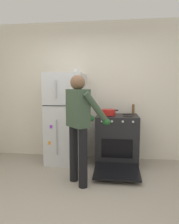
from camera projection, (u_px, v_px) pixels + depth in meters
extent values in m
plane|color=#9E9384|center=(71.00, 209.00, 2.45)|extent=(8.00, 8.00, 0.00)
cube|color=silver|center=(91.00, 91.00, 4.21)|extent=(6.00, 0.10, 2.70)
cube|color=silver|center=(66.00, 118.00, 3.95)|extent=(0.68, 0.68, 1.68)
cube|color=black|center=(61.00, 106.00, 3.58)|extent=(0.67, 0.01, 0.01)
cylinder|color=#B7B7BC|center=(56.00, 137.00, 3.64)|extent=(0.02, 0.02, 0.61)
cylinder|color=#B7B7BC|center=(56.00, 89.00, 3.54)|extent=(0.02, 0.02, 0.31)
cube|color=purple|center=(51.00, 127.00, 3.65)|extent=(0.04, 0.01, 0.06)
cube|color=orange|center=(49.00, 143.00, 3.69)|extent=(0.04, 0.01, 0.06)
cube|color=red|center=(71.00, 137.00, 3.62)|extent=(0.04, 0.01, 0.06)
cube|color=black|center=(117.00, 140.00, 3.88)|extent=(0.76, 0.64, 0.92)
cube|color=black|center=(117.00, 149.00, 3.57)|extent=(0.53, 0.01, 0.33)
cylinder|color=black|center=(107.00, 116.00, 3.70)|extent=(0.17, 0.17, 0.01)
cylinder|color=black|center=(128.00, 116.00, 3.66)|extent=(0.17, 0.17, 0.01)
cylinder|color=black|center=(108.00, 114.00, 3.99)|extent=(0.17, 0.17, 0.01)
cylinder|color=black|center=(127.00, 114.00, 3.94)|extent=(0.17, 0.17, 0.01)
cylinder|color=silver|center=(102.00, 121.00, 3.53)|extent=(0.04, 0.03, 0.04)
cylinder|color=silver|center=(112.00, 121.00, 3.51)|extent=(0.04, 0.03, 0.04)
cylinder|color=silver|center=(123.00, 122.00, 3.49)|extent=(0.04, 0.03, 0.04)
cylinder|color=silver|center=(133.00, 122.00, 3.47)|extent=(0.04, 0.03, 0.04)
cube|color=black|center=(117.00, 171.00, 3.31)|extent=(0.72, 0.59, 0.07)
cylinder|color=black|center=(74.00, 153.00, 3.17)|extent=(0.13, 0.13, 0.86)
cylinder|color=black|center=(83.00, 158.00, 2.95)|extent=(0.13, 0.13, 0.86)
cube|color=#384C38|center=(78.00, 108.00, 2.98)|extent=(0.39, 0.40, 0.54)
sphere|color=brown|center=(78.00, 82.00, 2.94)|extent=(0.21, 0.21, 0.21)
sphere|color=#282828|center=(78.00, 85.00, 2.94)|extent=(0.15, 0.15, 0.15)
cylinder|color=#384C38|center=(81.00, 106.00, 3.24)|extent=(0.38, 0.36, 0.48)
cylinder|color=#384C38|center=(96.00, 108.00, 2.92)|extent=(0.38, 0.36, 0.48)
ellipsoid|color=#1E5123|center=(91.00, 119.00, 3.37)|extent=(0.12, 0.18, 0.10)
ellipsoid|color=#1E5123|center=(106.00, 122.00, 3.04)|extent=(0.12, 0.18, 0.10)
cylinder|color=red|center=(109.00, 112.00, 3.79)|extent=(0.25, 0.25, 0.11)
cube|color=black|center=(100.00, 110.00, 3.80)|extent=(0.05, 0.03, 0.02)
cube|color=black|center=(117.00, 110.00, 3.76)|extent=(0.05, 0.03, 0.02)
cylinder|color=silver|center=(75.00, 71.00, 3.88)|extent=(0.08, 0.08, 0.10)
torus|color=silver|center=(78.00, 71.00, 3.87)|extent=(0.06, 0.01, 0.06)
cylinder|color=brown|center=(133.00, 109.00, 3.97)|extent=(0.05, 0.05, 0.18)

